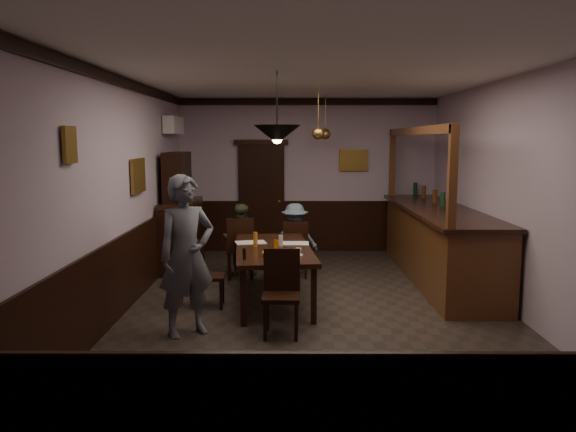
{
  "coord_description": "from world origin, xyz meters",
  "views": [
    {
      "loc": [
        -0.34,
        -7.02,
        2.2
      ],
      "look_at": [
        -0.37,
        0.67,
        1.15
      ],
      "focal_mm": 35.0,
      "sensor_mm": 36.0,
      "label": 1
    }
  ],
  "objects_px": {
    "person_seated_left": "(240,239)",
    "pendant_iron": "(277,134)",
    "bar_counter": "(438,242)",
    "pendant_brass_mid": "(318,133)",
    "chair_far_right": "(296,247)",
    "chair_near": "(281,288)",
    "chair_side": "(204,271)",
    "chair_far_left": "(240,245)",
    "person_standing": "(187,256)",
    "pendant_brass_far": "(325,134)",
    "soda_can": "(276,244)",
    "sideboard": "(181,222)",
    "person_seated_right": "(295,239)",
    "coffee_cup": "(299,251)",
    "dining_table": "(273,252)"
  },
  "relations": [
    {
      "from": "dining_table",
      "to": "pendant_brass_far",
      "type": "distance_m",
      "value": 3.31
    },
    {
      "from": "pendant_iron",
      "to": "pendant_brass_mid",
      "type": "xyz_separation_m",
      "value": [
        0.59,
        2.15,
        0.04
      ]
    },
    {
      "from": "person_seated_right",
      "to": "person_standing",
      "type": "bearing_deg",
      "value": 66.78
    },
    {
      "from": "pendant_iron",
      "to": "chair_near",
      "type": "bearing_deg",
      "value": -83.69
    },
    {
      "from": "chair_far_right",
      "to": "sideboard",
      "type": "distance_m",
      "value": 2.1
    },
    {
      "from": "person_seated_right",
      "to": "sideboard",
      "type": "distance_m",
      "value": 2.0
    },
    {
      "from": "chair_far_left",
      "to": "sideboard",
      "type": "height_order",
      "value": "sideboard"
    },
    {
      "from": "chair_far_left",
      "to": "person_standing",
      "type": "relative_size",
      "value": 0.54
    },
    {
      "from": "chair_far_right",
      "to": "person_seated_right",
      "type": "bearing_deg",
      "value": -84.8
    },
    {
      "from": "bar_counter",
      "to": "pendant_brass_mid",
      "type": "distance_m",
      "value": 2.54
    },
    {
      "from": "sideboard",
      "to": "pendant_brass_far",
      "type": "xyz_separation_m",
      "value": [
        2.51,
        0.78,
        1.5
      ]
    },
    {
      "from": "person_seated_left",
      "to": "pendant_brass_far",
      "type": "relative_size",
      "value": 1.45
    },
    {
      "from": "dining_table",
      "to": "pendant_iron",
      "type": "distance_m",
      "value": 1.77
    },
    {
      "from": "chair_far_right",
      "to": "soda_can",
      "type": "bearing_deg",
      "value": 80.58
    },
    {
      "from": "chair_far_right",
      "to": "pendant_brass_far",
      "type": "relative_size",
      "value": 1.14
    },
    {
      "from": "chair_side",
      "to": "bar_counter",
      "type": "bearing_deg",
      "value": -69.03
    },
    {
      "from": "chair_far_right",
      "to": "chair_near",
      "type": "bearing_deg",
      "value": 87.74
    },
    {
      "from": "person_seated_left",
      "to": "coffee_cup",
      "type": "bearing_deg",
      "value": 119.82
    },
    {
      "from": "person_standing",
      "to": "pendant_brass_far",
      "type": "xyz_separation_m",
      "value": [
        1.8,
        4.1,
        1.39
      ]
    },
    {
      "from": "person_seated_left",
      "to": "pendant_iron",
      "type": "bearing_deg",
      "value": 111.14
    },
    {
      "from": "chair_far_left",
      "to": "sideboard",
      "type": "distance_m",
      "value": 1.35
    },
    {
      "from": "person_seated_left",
      "to": "soda_can",
      "type": "relative_size",
      "value": 9.77
    },
    {
      "from": "person_seated_left",
      "to": "person_seated_right",
      "type": "bearing_deg",
      "value": -169.7
    },
    {
      "from": "chair_far_right",
      "to": "bar_counter",
      "type": "distance_m",
      "value": 2.24
    },
    {
      "from": "person_standing",
      "to": "chair_side",
      "type": "bearing_deg",
      "value": 53.92
    },
    {
      "from": "chair_side",
      "to": "chair_near",
      "type": "bearing_deg",
      "value": -137.36
    },
    {
      "from": "chair_far_right",
      "to": "soda_can",
      "type": "height_order",
      "value": "chair_far_right"
    },
    {
      "from": "pendant_iron",
      "to": "chair_far_left",
      "type": "bearing_deg",
      "value": 107.42
    },
    {
      "from": "person_seated_right",
      "to": "coffee_cup",
      "type": "xyz_separation_m",
      "value": [
        0.03,
        -2.09,
        0.22
      ]
    },
    {
      "from": "coffee_cup",
      "to": "person_standing",
      "type": "bearing_deg",
      "value": -151.82
    },
    {
      "from": "person_standing",
      "to": "bar_counter",
      "type": "bearing_deg",
      "value": 1.69
    },
    {
      "from": "chair_far_left",
      "to": "pendant_brass_mid",
      "type": "xyz_separation_m",
      "value": [
        1.23,
        0.13,
        1.76
      ]
    },
    {
      "from": "chair_far_left",
      "to": "sideboard",
      "type": "bearing_deg",
      "value": -43.56
    },
    {
      "from": "chair_near",
      "to": "soda_can",
      "type": "bearing_deg",
      "value": 95.7
    },
    {
      "from": "person_standing",
      "to": "person_seated_left",
      "type": "xyz_separation_m",
      "value": [
        0.34,
        2.84,
        -0.32
      ]
    },
    {
      "from": "chair_far_left",
      "to": "person_seated_left",
      "type": "bearing_deg",
      "value": -92.28
    },
    {
      "from": "chair_far_right",
      "to": "person_seated_left",
      "type": "xyz_separation_m",
      "value": [
        -0.91,
        0.19,
        0.08
      ]
    },
    {
      "from": "chair_near",
      "to": "coffee_cup",
      "type": "xyz_separation_m",
      "value": [
        0.21,
        0.81,
        0.27
      ]
    },
    {
      "from": "chair_side",
      "to": "chair_far_left",
      "type": "bearing_deg",
      "value": -15.01
    },
    {
      "from": "bar_counter",
      "to": "pendant_brass_far",
      "type": "xyz_separation_m",
      "value": [
        -1.69,
        1.56,
        1.69
      ]
    },
    {
      "from": "person_standing",
      "to": "pendant_iron",
      "type": "height_order",
      "value": "pendant_iron"
    },
    {
      "from": "chair_near",
      "to": "pendant_iron",
      "type": "bearing_deg",
      "value": 97.85
    },
    {
      "from": "soda_can",
      "to": "sideboard",
      "type": "bearing_deg",
      "value": 129.14
    },
    {
      "from": "person_seated_right",
      "to": "chair_side",
      "type": "bearing_deg",
      "value": 56.8
    },
    {
      "from": "chair_far_right",
      "to": "chair_side",
      "type": "distance_m",
      "value": 2.01
    },
    {
      "from": "person_standing",
      "to": "sideboard",
      "type": "height_order",
      "value": "sideboard"
    },
    {
      "from": "chair_near",
      "to": "person_seated_left",
      "type": "relative_size",
      "value": 0.82
    },
    {
      "from": "chair_near",
      "to": "pendant_iron",
      "type": "distance_m",
      "value": 1.81
    },
    {
      "from": "soda_can",
      "to": "pendant_iron",
      "type": "distance_m",
      "value": 1.61
    },
    {
      "from": "person_seated_right",
      "to": "bar_counter",
      "type": "xyz_separation_m",
      "value": [
        2.25,
        -0.38,
        0.02
      ]
    }
  ]
}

